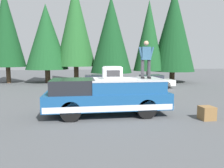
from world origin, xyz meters
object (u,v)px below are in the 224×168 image
object	(u,v)px
wooden_crate	(207,113)
person_on_truck_bed	(146,59)
pickup_truck	(107,96)
compressor_unit	(112,73)
parked_car_grey	(95,81)
parked_car_white	(150,81)

from	to	relation	value
wooden_crate	person_on_truck_bed	bearing A→B (deg)	61.26
pickup_truck	compressor_unit	distance (m)	1.08
compressor_unit	person_on_truck_bed	world-z (taller)	person_on_truck_bed
parked_car_grey	person_on_truck_bed	bearing A→B (deg)	-169.76
pickup_truck	parked_car_white	size ratio (longest dim) A/B	1.35
parked_car_grey	parked_car_white	bearing A→B (deg)	-98.25
parked_car_white	parked_car_grey	xyz separation A→B (m)	(0.71, 4.90, 0.00)
parked_car_white	wooden_crate	world-z (taller)	parked_car_white
parked_car_white	wooden_crate	size ratio (longest dim) A/B	7.32
wooden_crate	pickup_truck	bearing A→B (deg)	70.74
compressor_unit	parked_car_grey	xyz separation A→B (m)	(9.33, 0.19, -1.35)
parked_car_white	parked_car_grey	world-z (taller)	same
compressor_unit	parked_car_white	world-z (taller)	compressor_unit
pickup_truck	parked_car_grey	xyz separation A→B (m)	(9.28, -0.03, -0.29)
person_on_truck_bed	pickup_truck	bearing A→B (deg)	84.98
parked_car_grey	compressor_unit	bearing A→B (deg)	-178.86
parked_car_white	compressor_unit	bearing A→B (deg)	151.31
compressor_unit	person_on_truck_bed	distance (m)	1.64
compressor_unit	person_on_truck_bed	size ratio (longest dim) A/B	0.50
compressor_unit	parked_car_white	distance (m)	9.92
pickup_truck	person_on_truck_bed	xyz separation A→B (m)	(-0.15, -1.74, 1.68)
person_on_truck_bed	parked_car_white	size ratio (longest dim) A/B	0.41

